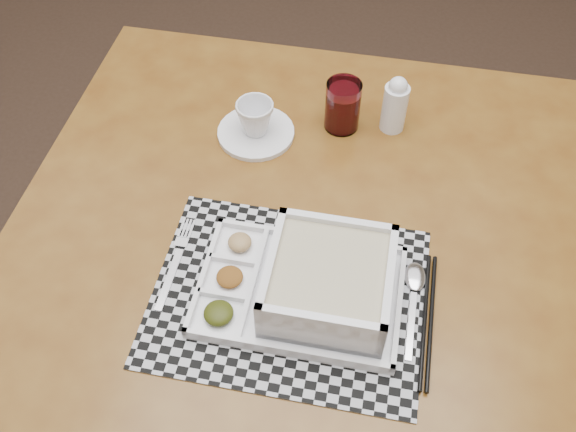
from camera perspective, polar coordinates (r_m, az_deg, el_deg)
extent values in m
plane|color=black|center=(2.06, -9.54, -2.54)|extent=(5.00, 5.00, 0.00)
cube|color=#522C0F|center=(1.12, 1.27, -2.16)|extent=(1.11, 1.11, 0.04)
cylinder|color=#522C0F|center=(1.79, -10.92, 4.47)|extent=(0.05, 0.05, 0.72)
cylinder|color=#522C0F|center=(1.74, 18.93, 0.07)|extent=(0.05, 0.05, 0.72)
cube|color=#522C0F|center=(1.46, 4.34, 10.09)|extent=(0.88, 0.11, 0.08)
cube|color=#522C0F|center=(1.28, -18.44, -0.66)|extent=(0.11, 0.88, 0.08)
cube|color=#522C0F|center=(1.21, 22.26, -6.93)|extent=(0.11, 0.88, 0.08)
cube|color=#A8A9B0|center=(1.03, 0.05, -7.11)|extent=(0.46, 0.38, 0.00)
cube|color=white|center=(1.02, 1.04, -6.86)|extent=(0.34, 0.25, 0.01)
cube|color=white|center=(1.07, 2.07, -1.83)|extent=(0.32, 0.04, 0.01)
cube|color=white|center=(0.96, -0.12, -11.78)|extent=(0.32, 0.04, 0.01)
cube|color=white|center=(1.04, -7.47, -5.08)|extent=(0.03, 0.22, 0.01)
cube|color=white|center=(1.01, 9.83, -7.87)|extent=(0.03, 0.22, 0.01)
cube|color=white|center=(1.02, -3.11, -5.84)|extent=(0.03, 0.20, 0.01)
cube|color=white|center=(1.01, -5.90, -7.02)|extent=(0.08, 0.01, 0.01)
cube|color=white|center=(1.05, -4.95, -3.92)|extent=(0.08, 0.01, 0.01)
ellipsoid|color=black|center=(0.99, -6.19, -8.57)|extent=(0.05, 0.05, 0.02)
ellipsoid|color=#54330E|center=(1.03, -5.21, -5.42)|extent=(0.04, 0.04, 0.02)
ellipsoid|color=olive|center=(1.06, -4.31, -2.34)|extent=(0.04, 0.04, 0.02)
cube|color=white|center=(1.01, 3.54, -6.84)|extent=(0.21, 0.21, 0.01)
cube|color=white|center=(1.03, 4.39, -1.69)|extent=(0.19, 0.03, 0.08)
cube|color=white|center=(0.94, 2.80, -10.20)|extent=(0.19, 0.03, 0.08)
cube|color=white|center=(0.99, -1.44, -4.92)|extent=(0.03, 0.19, 0.08)
cube|color=white|center=(0.98, 8.77, -6.51)|extent=(0.03, 0.19, 0.08)
cube|color=tan|center=(0.99, 3.63, -5.86)|extent=(0.18, 0.18, 0.07)
cube|color=silver|center=(1.06, -10.63, -5.52)|extent=(0.02, 0.12, 0.00)
cube|color=silver|center=(1.10, -9.45, -2.32)|extent=(0.02, 0.02, 0.00)
cube|color=silver|center=(1.12, -9.45, -1.04)|extent=(0.01, 0.04, 0.00)
cube|color=silver|center=(1.12, -9.15, -1.08)|extent=(0.01, 0.04, 0.00)
cube|color=silver|center=(1.12, -8.86, -1.13)|extent=(0.01, 0.04, 0.00)
cube|color=silver|center=(1.11, -8.57, -1.18)|extent=(0.01, 0.04, 0.00)
cube|color=silver|center=(1.02, 10.88, -9.53)|extent=(0.02, 0.12, 0.00)
ellipsoid|color=silver|center=(1.06, 11.25, -5.30)|extent=(0.04, 0.06, 0.01)
cylinder|color=black|center=(1.02, 12.05, -8.94)|extent=(0.03, 0.24, 0.01)
cylinder|color=black|center=(1.03, 12.61, -9.02)|extent=(0.03, 0.24, 0.01)
cylinder|color=white|center=(1.26, -2.87, 7.41)|extent=(0.15, 0.15, 0.01)
imported|color=white|center=(1.23, -2.94, 8.71)|extent=(0.09, 0.09, 0.07)
cylinder|color=white|center=(1.25, 4.88, 9.74)|extent=(0.07, 0.07, 0.10)
cylinder|color=#42050A|center=(1.26, 4.85, 9.37)|extent=(0.06, 0.06, 0.08)
cylinder|color=white|center=(1.26, 9.44, 9.45)|extent=(0.05, 0.05, 0.10)
sphere|color=white|center=(1.23, 9.77, 11.32)|extent=(0.04, 0.04, 0.04)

